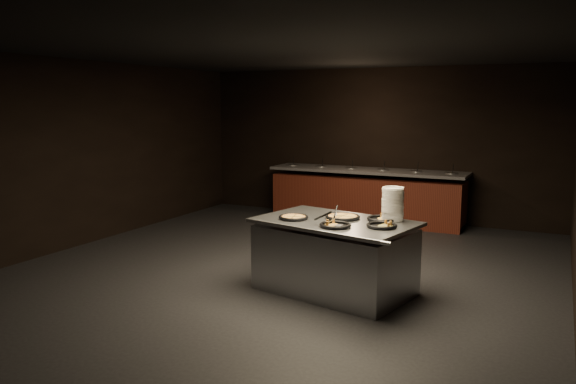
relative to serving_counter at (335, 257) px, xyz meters
name	(u,v)px	position (x,y,z in m)	size (l,w,h in m)	color
room	(282,163)	(-0.93, 0.45, 1.04)	(7.02, 8.02, 2.92)	black
salad_bar	(366,199)	(-0.93, 4.01, 0.02)	(3.70, 0.83, 1.18)	#5D2315
serving_counter	(335,257)	(0.00, 0.00, 0.00)	(2.00, 1.52, 0.86)	#AFB2B6
plate_stack	(393,204)	(0.61, 0.29, 0.64)	(0.25, 0.25, 0.39)	silver
pan_veggie_whole	(294,217)	(-0.48, -0.14, 0.47)	(0.35, 0.35, 0.04)	black
pan_cheese_whole	(343,217)	(0.04, 0.15, 0.47)	(0.41, 0.41, 0.04)	black
pan_cheese_slices_a	(382,219)	(0.50, 0.24, 0.47)	(0.35, 0.35, 0.04)	black
pan_cheese_slices_b	(335,225)	(0.13, -0.33, 0.47)	(0.36, 0.36, 0.04)	black
pan_veggie_slices	(382,226)	(0.60, -0.12, 0.47)	(0.34, 0.34, 0.04)	black
server_left	(336,213)	(-0.03, 0.11, 0.52)	(0.13, 0.30, 0.15)	#AFB2B6
server_right	(327,219)	(0.02, -0.32, 0.53)	(0.35, 0.11, 0.16)	#AFB2B6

